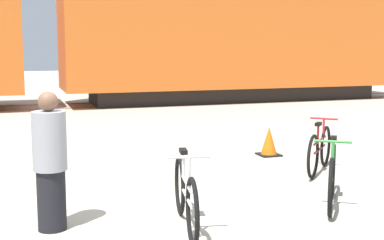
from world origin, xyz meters
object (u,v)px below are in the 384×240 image
at_px(bicycle_maroon, 320,150).
at_px(traffic_cone, 269,142).
at_px(bicycle_green, 332,176).
at_px(person_in_grey, 50,163).
at_px(freight_train, 41,26).
at_px(bicycle_silver, 186,196).

relative_size(bicycle_maroon, traffic_cone, 2.28).
xyz_separation_m(bicycle_green, bicycle_maroon, (0.86, 1.68, -0.01)).
xyz_separation_m(person_in_grey, traffic_cone, (4.22, 2.96, -0.52)).
height_order(freight_train, person_in_grey, freight_train).
relative_size(freight_train, bicycle_silver, 14.89).
bearing_deg(bicycle_silver, bicycle_green, 7.04).
height_order(bicycle_silver, person_in_grey, person_in_grey).
bearing_deg(bicycle_silver, freight_train, 93.57).
bearing_deg(traffic_cone, freight_train, 110.14).
relative_size(bicycle_green, bicycle_maroon, 1.14).
distance_m(bicycle_silver, traffic_cone, 4.40).
distance_m(freight_train, person_in_grey, 12.93).
distance_m(bicycle_green, person_in_grey, 3.56).
bearing_deg(person_in_grey, traffic_cone, -35.26).
bearing_deg(bicycle_green, freight_train, 102.68).
relative_size(freight_train, bicycle_maroon, 21.50).
bearing_deg(person_in_grey, bicycle_silver, -87.83).
xyz_separation_m(bicycle_maroon, person_in_grey, (-4.40, -1.48, 0.40)).
bearing_deg(freight_train, bicycle_maroon, -71.50).
relative_size(person_in_grey, traffic_cone, 2.87).
relative_size(bicycle_silver, traffic_cone, 3.30).
height_order(bicycle_silver, bicycle_green, bicycle_silver).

